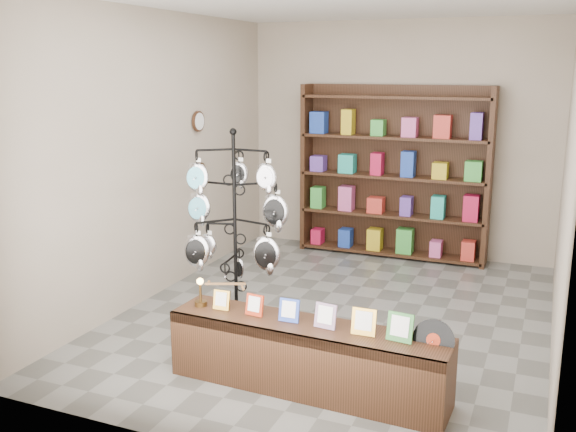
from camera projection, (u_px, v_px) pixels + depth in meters
name	position (u px, v px, depth m)	size (l,w,h in m)	color
ground	(335.00, 315.00, 6.39)	(5.00, 5.00, 0.00)	slate
room_envelope	(338.00, 129.00, 5.97)	(5.00, 5.00, 5.00)	#AC9C8A
display_tree	(235.00, 220.00, 5.66)	(1.00, 1.00, 1.91)	black
front_shelf	(307.00, 357.00, 4.87)	(2.18, 0.52, 0.77)	black
back_shelving	(393.00, 178.00, 8.22)	(2.42, 0.36, 2.20)	black
wall_clocks	(199.00, 147.00, 7.51)	(0.03, 0.24, 0.84)	black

